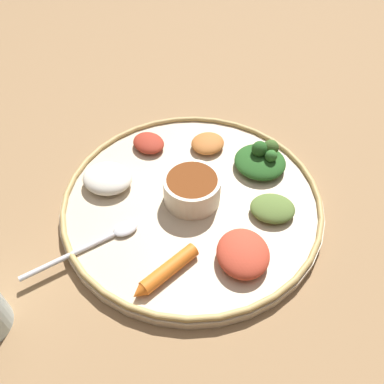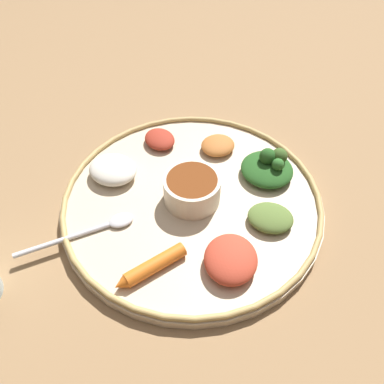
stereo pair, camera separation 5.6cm
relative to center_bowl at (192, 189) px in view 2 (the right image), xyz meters
The scene contains 12 objects.
ground_plane 0.04m from the center_bowl, ahead, with size 2.40×2.40×0.00m, color olive.
platter 0.03m from the center_bowl, ahead, with size 0.38×0.38×0.01m, color #C6B293.
platter_rim 0.02m from the center_bowl, ahead, with size 0.37×0.37×0.01m, color tan.
center_bowl is the anchor object (origin of this frame).
spoon 0.14m from the center_bowl, 22.51° to the left, with size 0.15×0.08×0.01m.
greens_pile 0.13m from the center_bowl, 157.31° to the right, with size 0.11×0.11×0.04m.
carrot_near_spoon 0.13m from the center_bowl, 65.95° to the left, with size 0.09×0.07×0.02m.
mound_rice_white 0.13m from the center_bowl, 22.49° to the right, with size 0.07×0.06×0.03m, color silver.
mound_berbere_red 0.12m from the center_bowl, 112.51° to the left, with size 0.07×0.07×0.03m, color #B73D28.
mound_chickpea 0.11m from the center_bowl, 112.49° to the right, with size 0.05×0.05×0.02m, color #B2662D.
mound_collards 0.12m from the center_bowl, 157.51° to the left, with size 0.06×0.05×0.02m, color #567033.
mound_beet 0.13m from the center_bowl, 67.49° to the right, with size 0.05×0.05×0.02m, color maroon.
Camera 2 is at (0.01, 0.37, 0.44)m, focal length 36.75 mm.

